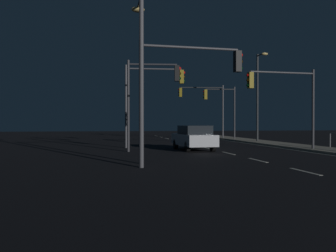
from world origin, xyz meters
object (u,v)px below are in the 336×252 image
street_lamp_median (259,89)px  traffic_light_mid_left (188,76)px  car (194,137)px  traffic_light_near_left (151,90)px  traffic_light_overhead_east (221,103)px  street_lamp_corner (141,63)px  traffic_light_near_right (204,100)px  traffic_light_far_right (283,92)px  traffic_light_far_left (151,88)px

street_lamp_median → traffic_light_mid_left: bearing=-124.3°
car → traffic_light_mid_left: traffic_light_mid_left is taller
traffic_light_near_left → traffic_light_overhead_east: size_ratio=1.12×
traffic_light_near_left → street_lamp_median: street_lamp_median is taller
street_lamp_median → street_lamp_corner: 19.63m
car → traffic_light_mid_left: 7.87m
traffic_light_near_right → traffic_light_mid_left: 23.21m
traffic_light_overhead_east → traffic_light_mid_left: bearing=-112.6°
car → street_lamp_median: street_lamp_median is taller
traffic_light_near_right → traffic_light_mid_left: size_ratio=1.06×
traffic_light_overhead_east → traffic_light_far_right: bearing=-92.7°
car → street_lamp_median: (7.69, 7.33, 3.85)m
car → street_lamp_median: bearing=43.6°
traffic_light_far_right → traffic_light_mid_left: 8.74m
traffic_light_far_left → traffic_light_mid_left: bearing=-83.0°
traffic_light_overhead_east → street_lamp_median: 4.97m
traffic_light_mid_left → traffic_light_near_right: bearing=72.4°
street_lamp_corner → traffic_light_near_left: bearing=80.1°
car → traffic_light_near_left: 4.86m
traffic_light_overhead_east → street_lamp_corner: bearing=-116.6°
street_lamp_corner → car: bearing=62.6°
traffic_light_near_right → street_lamp_median: street_lamp_median is taller
car → traffic_light_far_left: (-2.85, -0.65, 3.03)m
traffic_light_overhead_east → traffic_light_mid_left: (-7.83, -18.80, 0.06)m
traffic_light_far_left → street_lamp_corner: 7.71m
traffic_light_far_right → street_lamp_corner: bearing=-146.4°
car → traffic_light_overhead_east: 13.46m
street_lamp_corner → traffic_light_overhead_east: bearing=63.4°
traffic_light_near_left → street_lamp_corner: (-1.92, -11.00, 0.05)m
car → traffic_light_near_left: traffic_light_near_left is taller
traffic_light_mid_left → street_lamp_corner: bearing=-150.5°
traffic_light_near_right → car: bearing=-108.2°
traffic_light_far_left → street_lamp_median: (10.54, 7.98, 0.82)m
street_lamp_median → street_lamp_corner: street_lamp_median is taller
car → traffic_light_near_left: size_ratio=0.78×
traffic_light_near_left → traffic_light_far_left: traffic_light_near_left is taller
traffic_light_near_left → traffic_light_near_right: bearing=59.4°
traffic_light_mid_left → street_lamp_median: size_ratio=0.70×
street_lamp_median → street_lamp_corner: bearing=-127.6°
car → traffic_light_mid_left: bearing=-106.5°
traffic_light_far_left → street_lamp_corner: bearing=-100.6°
traffic_light_mid_left → traffic_light_near_left: bearing=91.6°
traffic_light_far_right → traffic_light_mid_left: bearing=-145.2°
traffic_light_near_right → traffic_light_far_right: bearing=-89.5°
traffic_light_far_left → traffic_light_mid_left: size_ratio=1.04×
car → traffic_light_near_left: (-2.34, 2.77, 3.24)m
car → traffic_light_overhead_east: bearing=64.0°
traffic_light_overhead_east → traffic_light_near_right: bearing=103.4°
traffic_light_mid_left → car: bearing=73.5°
traffic_light_far_left → street_lamp_median: bearing=37.1°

